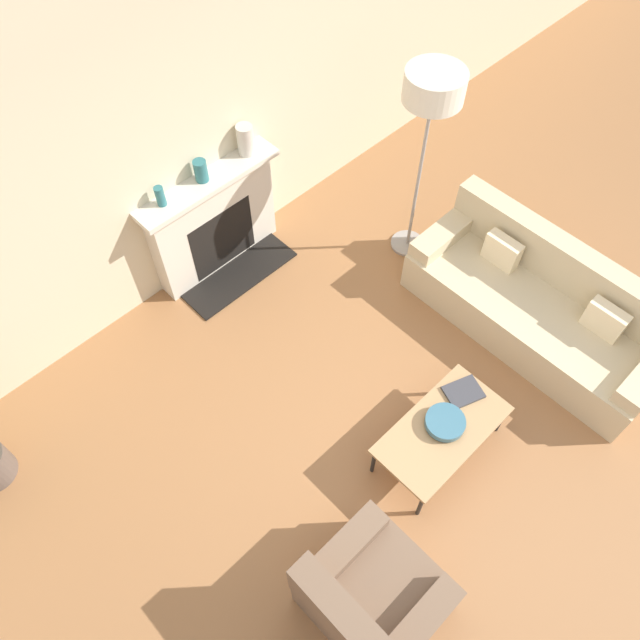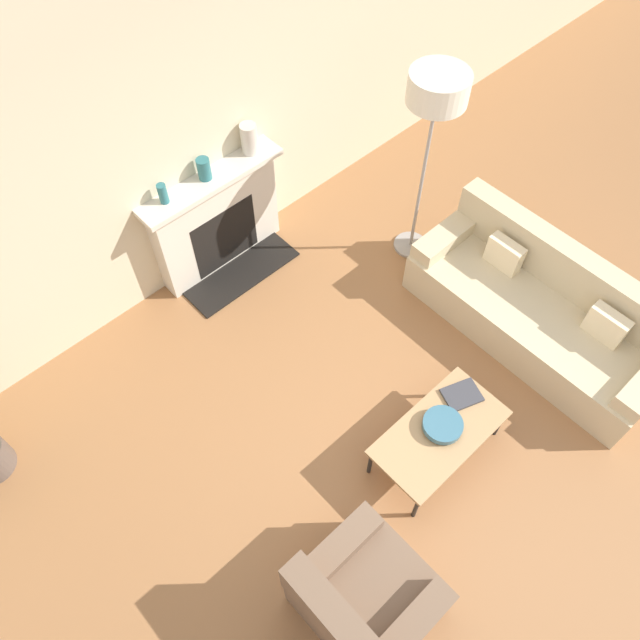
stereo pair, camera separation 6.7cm
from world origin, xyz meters
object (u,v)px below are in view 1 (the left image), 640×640
bowl (445,422)px  floor_lamp (432,99)px  couch (539,306)px  coffee_table (442,431)px  fireplace (215,224)px  mantel_vase_left (160,196)px  mantel_vase_center_right (245,140)px  armchair_near (371,599)px  mantel_vase_center_left (201,171)px  book (463,392)px

bowl → floor_lamp: size_ratio=0.16×
couch → coffee_table: couch is taller
fireplace → mantel_vase_left: mantel_vase_left is taller
bowl → mantel_vase_left: 2.84m
couch → mantel_vase_center_right: size_ratio=8.20×
mantel_vase_left → bowl: bearing=-80.8°
fireplace → couch: fireplace is taller
armchair_near → bowl: 1.34m
floor_lamp → mantel_vase_center_left: (-1.47, 1.14, -0.54)m
book → mantel_vase_left: size_ratio=1.88×
couch → mantel_vase_left: mantel_vase_left is taller
coffee_table → mantel_vase_left: 2.86m
fireplace → mantel_vase_center_right: 0.82m
bowl → floor_lamp: bearing=47.5°
bowl → book: size_ratio=0.90×
couch → armchair_near: 2.83m
coffee_table → mantel_vase_center_left: mantel_vase_center_left is taller
floor_lamp → book: bearing=-126.9°
mantel_vase_center_left → mantel_vase_center_right: size_ratio=0.71×
armchair_near → book: 1.66m
fireplace → couch: bearing=-59.3°
couch → bowl: 1.52m
bowl → mantel_vase_left: mantel_vase_left is taller
couch → coffee_table: 1.55m
book → mantel_vase_center_right: bearing=107.4°
armchair_near → mantel_vase_center_right: mantel_vase_center_right is taller
floor_lamp → armchair_near: bearing=-143.3°
armchair_near → bowl: bearing=-70.6°
mantel_vase_left → mantel_vase_center_right: mantel_vase_center_right is taller
fireplace → armchair_near: fireplace is taller
book → mantel_vase_left: (-0.75, 2.64, 0.73)m
fireplace → bowl: bearing=-90.0°
coffee_table → floor_lamp: size_ratio=0.55×
armchair_near → floor_lamp: (2.70, 2.01, 1.37)m
floor_lamp → mantel_vase_center_right: floor_lamp is taller
couch → book: (-1.19, -0.09, 0.10)m
floor_lamp → mantel_vase_center_right: bearing=130.8°
mantel_vase_center_left → floor_lamp: bearing=-37.8°
mantel_vase_left → mantel_vase_center_right: 0.90m
armchair_near → mantel_vase_left: size_ratio=4.68×
fireplace → armchair_near: bearing=-111.8°
mantel_vase_left → coffee_table: bearing=-81.5°
fireplace → bowl: size_ratio=4.57×
fireplace → mantel_vase_center_right: (0.46, 0.02, 0.67)m
coffee_table → floor_lamp: (1.47, 1.59, 1.32)m
bowl → book: (0.31, 0.07, -0.03)m
couch → mantel_vase_left: size_ratio=12.64×
armchair_near → mantel_vase_center_left: mantel_vase_center_left is taller
bowl → mantel_vase_center_left: mantel_vase_center_left is taller
armchair_near → floor_lamp: floor_lamp is taller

